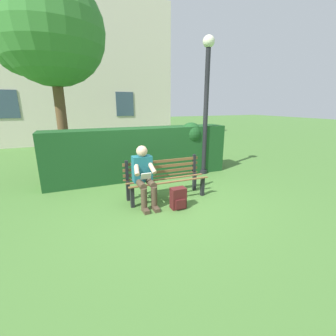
% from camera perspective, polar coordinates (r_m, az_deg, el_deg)
% --- Properties ---
extents(ground, '(60.00, 60.00, 0.00)m').
position_cam_1_polar(ground, '(4.97, -0.45, -7.40)').
color(ground, '#477533').
extents(park_bench, '(1.72, 0.52, 0.85)m').
position_cam_1_polar(park_bench, '(4.89, -0.83, -2.33)').
color(park_bench, black).
rests_on(park_bench, ground).
extents(person_seated, '(0.44, 0.73, 1.17)m').
position_cam_1_polar(person_seated, '(4.51, -6.01, -1.56)').
color(person_seated, '#1E6672').
rests_on(person_seated, ground).
extents(hedge_backdrop, '(4.84, 0.75, 1.45)m').
position_cam_1_polar(hedge_backdrop, '(6.21, -6.51, 4.06)').
color(hedge_backdrop, '#19471E').
rests_on(hedge_backdrop, ground).
extents(tree, '(2.87, 2.73, 5.11)m').
position_cam_1_polar(tree, '(7.51, -28.05, 27.33)').
color(tree, brown).
rests_on(tree, ground).
extents(building_facade, '(10.33, 3.09, 6.92)m').
position_cam_1_polar(building_facade, '(13.82, -23.77, 20.72)').
color(building_facade, beige).
rests_on(building_facade, ground).
extents(backpack, '(0.28, 0.26, 0.41)m').
position_cam_1_polar(backpack, '(4.43, 2.56, -7.55)').
color(backpack, '#4C1919').
rests_on(backpack, ground).
extents(lamp_post, '(0.30, 0.30, 3.61)m').
position_cam_1_polar(lamp_post, '(6.48, 9.54, 17.30)').
color(lamp_post, black).
rests_on(lamp_post, ground).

